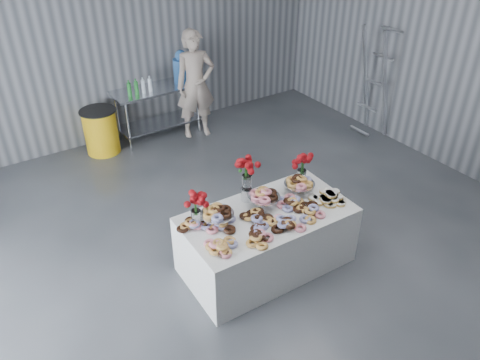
% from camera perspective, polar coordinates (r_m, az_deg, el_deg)
% --- Properties ---
extents(ground, '(9.00, 9.00, 0.00)m').
position_cam_1_polar(ground, '(5.33, 3.51, -13.55)').
color(ground, '#35373C').
rests_on(ground, ground).
extents(room_walls, '(8.04, 9.04, 4.02)m').
position_cam_1_polar(room_walls, '(3.78, 0.79, 14.07)').
color(room_walls, gray).
rests_on(room_walls, ground).
extents(display_table, '(1.93, 1.05, 0.75)m').
position_cam_1_polar(display_table, '(5.40, 3.26, -7.30)').
color(display_table, white).
rests_on(display_table, ground).
extents(prep_table, '(1.50, 0.60, 0.90)m').
position_cam_1_polar(prep_table, '(8.23, -10.02, 9.20)').
color(prep_table, silver).
rests_on(prep_table, ground).
extents(donut_mounds, '(1.83, 0.85, 0.09)m').
position_cam_1_polar(donut_mounds, '(5.11, 3.74, -4.00)').
color(donut_mounds, '#D7A04E').
rests_on(donut_mounds, display_table).
extents(cake_stand_left, '(0.36, 0.36, 0.17)m').
position_cam_1_polar(cake_stand_left, '(4.95, -2.80, -3.97)').
color(cake_stand_left, silver).
rests_on(cake_stand_left, display_table).
extents(cake_stand_mid, '(0.36, 0.36, 0.17)m').
position_cam_1_polar(cake_stand_mid, '(5.21, 2.95, -1.88)').
color(cake_stand_mid, silver).
rests_on(cake_stand_mid, display_table).
extents(cake_stand_right, '(0.36, 0.36, 0.17)m').
position_cam_1_polar(cake_stand_right, '(5.47, 7.27, -0.29)').
color(cake_stand_right, silver).
rests_on(cake_stand_right, display_table).
extents(danish_pile, '(0.48, 0.48, 0.11)m').
position_cam_1_polar(danish_pile, '(5.44, 10.81, -1.89)').
color(danish_pile, white).
rests_on(danish_pile, display_table).
extents(bouquet_left, '(0.26, 0.26, 0.42)m').
position_cam_1_polar(bouquet_left, '(4.86, -5.49, -2.63)').
color(bouquet_left, white).
rests_on(bouquet_left, display_table).
extents(bouquet_right, '(0.26, 0.26, 0.42)m').
position_cam_1_polar(bouquet_right, '(5.57, 7.65, 2.22)').
color(bouquet_right, white).
rests_on(bouquet_right, display_table).
extents(bouquet_center, '(0.26, 0.26, 0.57)m').
position_cam_1_polar(bouquet_center, '(5.17, 0.85, 1.03)').
color(bouquet_center, silver).
rests_on(bouquet_center, display_table).
extents(water_jug, '(0.28, 0.28, 0.55)m').
position_cam_1_polar(water_jug, '(8.24, -7.15, 13.42)').
color(water_jug, '#3F82D8').
rests_on(water_jug, prep_table).
extents(drink_bottles, '(0.54, 0.08, 0.27)m').
position_cam_1_polar(drink_bottles, '(7.88, -12.14, 11.16)').
color(drink_bottles, '#268C33').
rests_on(drink_bottles, prep_table).
extents(person, '(0.76, 0.58, 1.85)m').
position_cam_1_polar(person, '(8.10, -5.44, 11.49)').
color(person, '#CC8C93').
rests_on(person, ground).
extents(trash_barrel, '(0.58, 0.58, 0.75)m').
position_cam_1_polar(trash_barrel, '(8.03, -16.58, 5.73)').
color(trash_barrel, yellow).
rests_on(trash_barrel, ground).
extents(stepladder, '(0.68, 0.49, 1.94)m').
position_cam_1_polar(stepladder, '(8.36, 16.11, 11.36)').
color(stepladder, silver).
rests_on(stepladder, ground).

